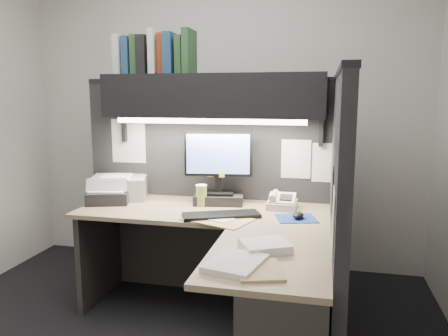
{
  "coord_description": "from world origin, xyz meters",
  "views": [
    {
      "loc": [
        0.89,
        -2.25,
        1.5
      ],
      "look_at": [
        0.26,
        0.51,
        1.03
      ],
      "focal_mm": 35.0,
      "sensor_mm": 36.0,
      "label": 1
    }
  ],
  "objects_px": {
    "desk": "(233,287)",
    "overhead_shelf": "(213,96)",
    "keyboard": "(221,215)",
    "notebook_stack": "(109,197)",
    "coffee_cup": "(201,196)",
    "monitor": "(219,175)",
    "telephone": "(282,203)",
    "printer": "(119,187)"
  },
  "relations": [
    {
      "from": "monitor",
      "to": "printer",
      "type": "height_order",
      "value": "monitor"
    },
    {
      "from": "coffee_cup",
      "to": "notebook_stack",
      "type": "distance_m",
      "value": 0.69
    },
    {
      "from": "telephone",
      "to": "coffee_cup",
      "type": "xyz_separation_m",
      "value": [
        -0.56,
        -0.06,
        0.03
      ]
    },
    {
      "from": "overhead_shelf",
      "to": "monitor",
      "type": "bearing_deg",
      "value": -24.69
    },
    {
      "from": "telephone",
      "to": "notebook_stack",
      "type": "distance_m",
      "value": 1.25
    },
    {
      "from": "keyboard",
      "to": "notebook_stack",
      "type": "height_order",
      "value": "notebook_stack"
    },
    {
      "from": "coffee_cup",
      "to": "notebook_stack",
      "type": "relative_size",
      "value": 0.49
    },
    {
      "from": "desk",
      "to": "keyboard",
      "type": "relative_size",
      "value": 3.44
    },
    {
      "from": "desk",
      "to": "telephone",
      "type": "height_order",
      "value": "telephone"
    },
    {
      "from": "desk",
      "to": "overhead_shelf",
      "type": "distance_m",
      "value": 1.33
    },
    {
      "from": "telephone",
      "to": "notebook_stack",
      "type": "bearing_deg",
      "value": -173.38
    },
    {
      "from": "monitor",
      "to": "notebook_stack",
      "type": "bearing_deg",
      "value": -177.59
    },
    {
      "from": "keyboard",
      "to": "notebook_stack",
      "type": "xyz_separation_m",
      "value": [
        -0.89,
        0.19,
        0.03
      ]
    },
    {
      "from": "desk",
      "to": "overhead_shelf",
      "type": "height_order",
      "value": "overhead_shelf"
    },
    {
      "from": "desk",
      "to": "coffee_cup",
      "type": "height_order",
      "value": "coffee_cup"
    },
    {
      "from": "monitor",
      "to": "telephone",
      "type": "height_order",
      "value": "monitor"
    },
    {
      "from": "monitor",
      "to": "coffee_cup",
      "type": "bearing_deg",
      "value": -146.6
    },
    {
      "from": "monitor",
      "to": "telephone",
      "type": "bearing_deg",
      "value": -12.2
    },
    {
      "from": "monitor",
      "to": "coffee_cup",
      "type": "xyz_separation_m",
      "value": [
        -0.1,
        -0.09,
        -0.14
      ]
    },
    {
      "from": "desk",
      "to": "overhead_shelf",
      "type": "bearing_deg",
      "value": 111.79
    },
    {
      "from": "keyboard",
      "to": "overhead_shelf",
      "type": "bearing_deg",
      "value": 87.73
    },
    {
      "from": "desk",
      "to": "telephone",
      "type": "xyz_separation_m",
      "value": [
        0.2,
        0.7,
        0.33
      ]
    },
    {
      "from": "keyboard",
      "to": "notebook_stack",
      "type": "relative_size",
      "value": 1.71
    },
    {
      "from": "monitor",
      "to": "printer",
      "type": "xyz_separation_m",
      "value": [
        -0.78,
        0.02,
        -0.13
      ]
    },
    {
      "from": "notebook_stack",
      "to": "coffee_cup",
      "type": "bearing_deg",
      "value": 5.01
    },
    {
      "from": "monitor",
      "to": "keyboard",
      "type": "relative_size",
      "value": 1.06
    },
    {
      "from": "notebook_stack",
      "to": "keyboard",
      "type": "bearing_deg",
      "value": -11.91
    },
    {
      "from": "desk",
      "to": "coffee_cup",
      "type": "relative_size",
      "value": 11.97
    },
    {
      "from": "telephone",
      "to": "coffee_cup",
      "type": "height_order",
      "value": "coffee_cup"
    },
    {
      "from": "overhead_shelf",
      "to": "coffee_cup",
      "type": "relative_size",
      "value": 10.92
    },
    {
      "from": "overhead_shelf",
      "to": "monitor",
      "type": "distance_m",
      "value": 0.56
    },
    {
      "from": "telephone",
      "to": "monitor",
      "type": "bearing_deg",
      "value": 177.33
    },
    {
      "from": "keyboard",
      "to": "notebook_stack",
      "type": "bearing_deg",
      "value": 144.35
    },
    {
      "from": "overhead_shelf",
      "to": "printer",
      "type": "relative_size",
      "value": 3.81
    },
    {
      "from": "desk",
      "to": "keyboard",
      "type": "distance_m",
      "value": 0.52
    },
    {
      "from": "overhead_shelf",
      "to": "notebook_stack",
      "type": "relative_size",
      "value": 5.35
    },
    {
      "from": "keyboard",
      "to": "telephone",
      "type": "relative_size",
      "value": 2.37
    },
    {
      "from": "keyboard",
      "to": "coffee_cup",
      "type": "distance_m",
      "value": 0.32
    },
    {
      "from": "coffee_cup",
      "to": "printer",
      "type": "relative_size",
      "value": 0.35
    },
    {
      "from": "keyboard",
      "to": "coffee_cup",
      "type": "bearing_deg",
      "value": 105.64
    },
    {
      "from": "notebook_stack",
      "to": "overhead_shelf",
      "type": "bearing_deg",
      "value": 12.97
    },
    {
      "from": "desk",
      "to": "monitor",
      "type": "xyz_separation_m",
      "value": [
        -0.26,
        0.73,
        0.5
      ]
    }
  ]
}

